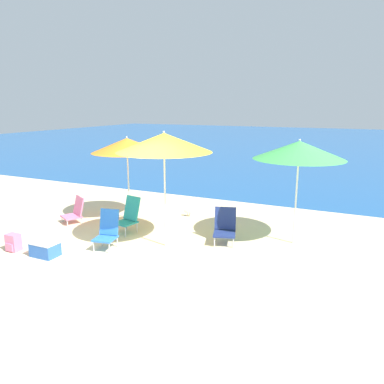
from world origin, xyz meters
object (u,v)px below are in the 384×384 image
Objects in this scene: beach_umbrella_green at (299,150)px; beach_chair_blue at (107,230)px; backpack_pink at (13,243)px; cooler_box at (45,248)px; beach_chair_navy at (225,226)px; beach_chair_pink at (75,211)px; beach_umbrella_orange at (127,145)px; seagull at (189,211)px; beach_umbrella_yellow at (164,143)px; beach_chair_teal at (129,215)px.

beach_umbrella_green is 4.26m from beach_chair_blue.
backpack_pink reaches higher than cooler_box.
beach_chair_navy is 4.37m from backpack_pink.
beach_umbrella_green reaches higher than beach_chair_pink.
backpack_pink is at bearing -160.27° from beach_chair_blue.
beach_umbrella_orange reaches higher than seagull.
beach_umbrella_yellow reaches higher than backpack_pink.
beach_umbrella_orange is 2.57× the size of beach_chair_teal.
beach_chair_pink is 2.92m from seagull.
beach_umbrella_yellow is 6.80× the size of backpack_pink.
beach_chair_teal is at bearing 87.79° from beach_chair_blue.
seagull is at bearing 32.57° from beach_umbrella_orange.
beach_chair_blue is (-1.04, -0.60, -1.78)m from beach_umbrella_yellow.
beach_chair_navy reaches higher than seagull.
seagull is at bearing 102.71° from beach_umbrella_yellow.
beach_umbrella_green is 4.22× the size of cooler_box.
seagull is at bearing 59.46° from backpack_pink.
cooler_box is at bearing 5.16° from backpack_pink.
beach_umbrella_orange is 3.29m from cooler_box.
beach_chair_blue reaches higher than cooler_box.
beach_chair_navy is (2.25, 0.32, -0.05)m from beach_chair_teal.
beach_umbrella_orange is at bearing 100.72° from beach_chair_blue.
beach_umbrella_orange reaches higher than beach_chair_pink.
beach_chair_blue is 2.24× the size of backpack_pink.
beach_umbrella_yellow is 2.22m from beach_chair_navy.
cooler_box is at bearing -141.11° from beach_umbrella_yellow.
cooler_box is at bearing -91.50° from beach_umbrella_orange.
beach_umbrella_yellow is 3.64× the size of beach_chair_pink.
beach_chair_blue is 1.24m from cooler_box.
beach_chair_teal is at bearing 70.60° from cooler_box.
beach_umbrella_yellow is at bearing -35.64° from beach_umbrella_orange.
beach_umbrella_orange is 2.36m from seagull.
beach_chair_pink is (-1.66, 0.04, -0.12)m from beach_chair_teal.
backpack_pink is at bearing -174.84° from cooler_box.
beach_umbrella_orange reaches higher than cooler_box.
seagull is (-1.53, 1.40, -0.22)m from beach_chair_navy.
beach_chair_blue is at bearing -164.72° from beach_chair_navy.
seagull is (1.39, 3.63, -0.03)m from cooler_box.
cooler_box is at bearing -143.82° from beach_chair_blue.
beach_chair_navy is at bearing -42.39° from seagull.
beach_chair_blue reaches higher than beach_chair_pink.
beach_chair_teal is at bearing 26.60° from beach_chair_pink.
cooler_box is at bearing -110.91° from seagull.
beach_chair_navy is 2.11× the size of backpack_pink.
backpack_pink is (-5.07, -2.88, -1.83)m from beach_umbrella_green.
beach_chair_navy is at bearing 32.04° from beach_chair_pink.
beach_chair_teal is at bearing -165.98° from beach_umbrella_green.
seagull is at bearing 63.19° from beach_chair_pink.
beach_umbrella_green is at bearing 37.22° from beach_chair_pink.
beach_chair_teal reaches higher than beach_chair_blue.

